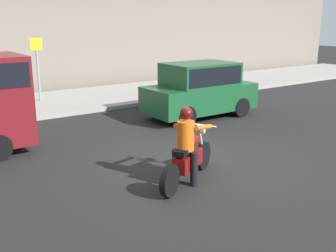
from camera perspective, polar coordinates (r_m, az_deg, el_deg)
The scene contains 5 objects.
ground_plane at distance 9.25m, azimuth 3.68°, elevation -4.92°, with size 80.00×80.00×0.00m, color black.
sidewalk_slab at distance 16.04m, azimuth -14.50°, elevation 3.45°, with size 40.00×4.40×0.14m, color #99968E.
motorcycle_with_rider_orange_stripe at distance 7.85m, azimuth 2.83°, elevation -3.67°, with size 1.99×1.17×1.55m.
parked_hatchback_forest_green at distance 13.19m, azimuth 4.60°, elevation 5.27°, with size 3.73×1.76×1.80m.
street_sign_post at distance 15.92m, azimuth -18.24°, elevation 8.65°, with size 0.44×0.08×2.38m.
Camera 1 is at (-5.47, -6.76, 3.14)m, focal length 42.49 mm.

